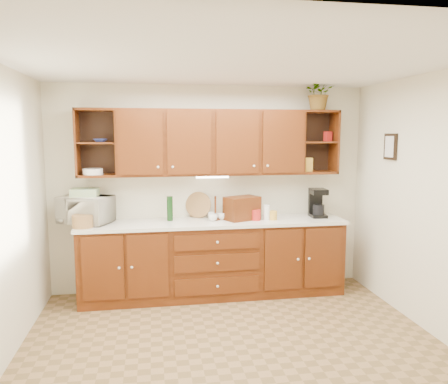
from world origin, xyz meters
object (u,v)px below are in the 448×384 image
object	(u,v)px
coffee_maker	(317,203)
potted_plant	(319,93)
bread_box	(242,208)
microwave	(86,210)

from	to	relation	value
coffee_maker	potted_plant	bearing A→B (deg)	99.93
bread_box	potted_plant	bearing A→B (deg)	-19.49
coffee_maker	potted_plant	distance (m)	1.39
microwave	coffee_maker	bearing A→B (deg)	22.90
coffee_maker	microwave	bearing A→B (deg)	-176.50
bread_box	potted_plant	xyz separation A→B (m)	(0.99, 0.08, 1.42)
microwave	potted_plant	distance (m)	3.20
coffee_maker	bread_box	bearing A→B (deg)	-173.02
potted_plant	bread_box	bearing A→B (deg)	-175.54
microwave	bread_box	world-z (taller)	microwave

